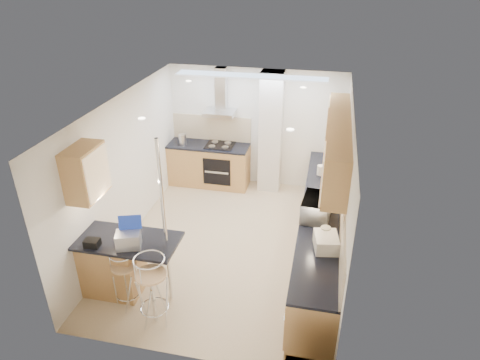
% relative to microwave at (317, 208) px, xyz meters
% --- Properties ---
extents(ground, '(4.80, 4.80, 0.00)m').
position_rel_microwave_xyz_m(ground, '(-1.41, 0.29, -1.09)').
color(ground, '#CBB387').
rests_on(ground, ground).
extents(room_shell, '(3.64, 4.84, 2.51)m').
position_rel_microwave_xyz_m(room_shell, '(-1.09, 0.67, 0.46)').
color(room_shell, white).
rests_on(room_shell, ground).
extents(right_counter, '(0.63, 4.40, 0.92)m').
position_rel_microwave_xyz_m(right_counter, '(0.09, 0.29, -0.63)').
color(right_counter, tan).
rests_on(right_counter, ground).
extents(back_counter, '(1.70, 0.63, 0.92)m').
position_rel_microwave_xyz_m(back_counter, '(-2.36, 2.39, -0.63)').
color(back_counter, tan).
rests_on(back_counter, ground).
extents(peninsula, '(1.47, 0.72, 0.94)m').
position_rel_microwave_xyz_m(peninsula, '(-2.54, -1.16, -0.61)').
color(peninsula, tan).
rests_on(peninsula, ground).
extents(microwave, '(0.46, 0.64, 0.33)m').
position_rel_microwave_xyz_m(microwave, '(0.00, 0.00, 0.00)').
color(microwave, silver).
rests_on(microwave, right_counter).
extents(laptop, '(0.38, 0.33, 0.22)m').
position_rel_microwave_xyz_m(laptop, '(-2.42, -1.30, -0.04)').
color(laptop, '#A9ACB1').
rests_on(laptop, peninsula).
extents(bag, '(0.21, 0.16, 0.11)m').
position_rel_microwave_xyz_m(bag, '(-2.91, -1.40, -0.09)').
color(bag, black).
rests_on(bag, peninsula).
extents(bar_stool_near, '(0.45, 0.45, 0.92)m').
position_rel_microwave_xyz_m(bar_stool_near, '(-2.48, -1.42, -0.63)').
color(bar_stool_near, tan).
rests_on(bar_stool_near, ground).
extents(bar_stool_end, '(0.61, 0.61, 1.06)m').
position_rel_microwave_xyz_m(bar_stool_end, '(-2.00, -1.63, -0.56)').
color(bar_stool_end, tan).
rests_on(bar_stool_end, ground).
extents(jar_a, '(0.15, 0.15, 0.18)m').
position_rel_microwave_xyz_m(jar_a, '(-0.00, 1.47, -0.08)').
color(jar_a, white).
rests_on(jar_a, right_counter).
extents(jar_b, '(0.12, 0.12, 0.15)m').
position_rel_microwave_xyz_m(jar_b, '(0.28, 1.40, -0.09)').
color(jar_b, white).
rests_on(jar_b, right_counter).
extents(jar_c, '(0.15, 0.15, 0.22)m').
position_rel_microwave_xyz_m(jar_c, '(0.15, -0.57, -0.06)').
color(jar_c, '#BBB695').
rests_on(jar_c, right_counter).
extents(jar_d, '(0.11, 0.11, 0.12)m').
position_rel_microwave_xyz_m(jar_d, '(0.03, -0.19, -0.10)').
color(jar_d, silver).
rests_on(jar_d, right_counter).
extents(bread_bin, '(0.37, 0.43, 0.20)m').
position_rel_microwave_xyz_m(bread_bin, '(0.17, -0.75, -0.06)').
color(bread_bin, white).
rests_on(bread_bin, right_counter).
extents(kettle, '(0.16, 0.16, 0.24)m').
position_rel_microwave_xyz_m(kettle, '(-2.89, 2.27, -0.05)').
color(kettle, silver).
rests_on(kettle, back_counter).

